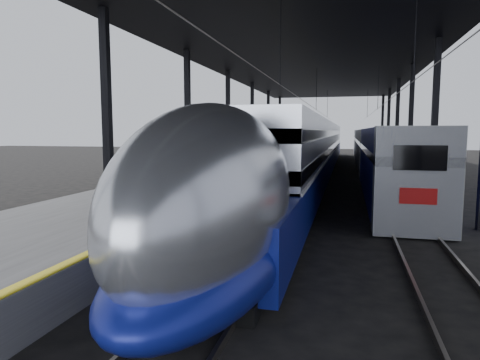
% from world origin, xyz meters
% --- Properties ---
extents(ground, '(160.00, 160.00, 0.00)m').
position_xyz_m(ground, '(0.00, 0.00, 0.00)').
color(ground, black).
rests_on(ground, ground).
extents(platform, '(6.00, 80.00, 1.00)m').
position_xyz_m(platform, '(-3.50, 20.00, 0.50)').
color(platform, '#4C4C4F').
rests_on(platform, ground).
extents(yellow_strip, '(0.30, 80.00, 0.01)m').
position_xyz_m(yellow_strip, '(-0.70, 20.00, 1.00)').
color(yellow_strip, gold).
rests_on(yellow_strip, platform).
extents(rails, '(6.52, 80.00, 0.16)m').
position_xyz_m(rails, '(4.50, 20.00, 0.08)').
color(rails, slate).
rests_on(rails, ground).
extents(canopy, '(18.00, 75.00, 9.47)m').
position_xyz_m(canopy, '(1.90, 20.00, 9.12)').
color(canopy, black).
rests_on(canopy, ground).
extents(tgv_train, '(3.05, 65.20, 4.37)m').
position_xyz_m(tgv_train, '(2.00, 23.85, 2.05)').
color(tgv_train, silver).
rests_on(tgv_train, ground).
extents(second_train, '(2.78, 56.05, 3.83)m').
position_xyz_m(second_train, '(7.00, 30.01, 1.94)').
color(second_train, navy).
rests_on(second_train, ground).
extents(child, '(0.36, 0.24, 0.98)m').
position_xyz_m(child, '(-1.88, -0.19, 1.49)').
color(child, '#54271C').
rests_on(child, platform).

